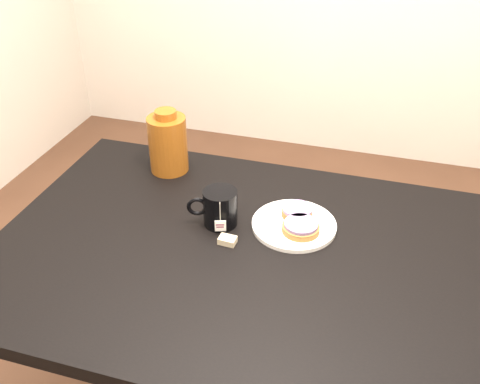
# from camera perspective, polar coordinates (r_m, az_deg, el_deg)

# --- Properties ---
(table) EXTENTS (1.40, 0.90, 0.75)m
(table) POSITION_cam_1_polar(r_m,az_deg,el_deg) (1.43, 2.11, -9.07)
(table) COLOR black
(table) RESTS_ON ground_plane
(plate) EXTENTS (0.23, 0.23, 0.02)m
(plate) POSITION_cam_1_polar(r_m,az_deg,el_deg) (1.47, 5.79, -3.44)
(plate) COLOR white
(plate) RESTS_ON table
(bagel_back) EXTENTS (0.12, 0.12, 0.03)m
(bagel_back) POSITION_cam_1_polar(r_m,az_deg,el_deg) (1.48, 6.12, -2.10)
(bagel_back) COLOR brown
(bagel_back) RESTS_ON plate
(bagel_front) EXTENTS (0.10, 0.10, 0.03)m
(bagel_front) POSITION_cam_1_polar(r_m,az_deg,el_deg) (1.43, 6.51, -3.74)
(bagel_front) COLOR brown
(bagel_front) RESTS_ON plate
(mug) EXTENTS (0.15, 0.12, 0.10)m
(mug) POSITION_cam_1_polar(r_m,az_deg,el_deg) (1.45, -2.22, -1.66)
(mug) COLOR black
(mug) RESTS_ON table
(teabag_pouch) EXTENTS (0.05, 0.04, 0.02)m
(teabag_pouch) POSITION_cam_1_polar(r_m,az_deg,el_deg) (1.40, -1.35, -5.17)
(teabag_pouch) COLOR #C6B793
(teabag_pouch) RESTS_ON table
(bagel_package) EXTENTS (0.12, 0.12, 0.20)m
(bagel_package) POSITION_cam_1_polar(r_m,az_deg,el_deg) (1.69, -7.70, 5.19)
(bagel_package) COLOR #5D2C0C
(bagel_package) RESTS_ON table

